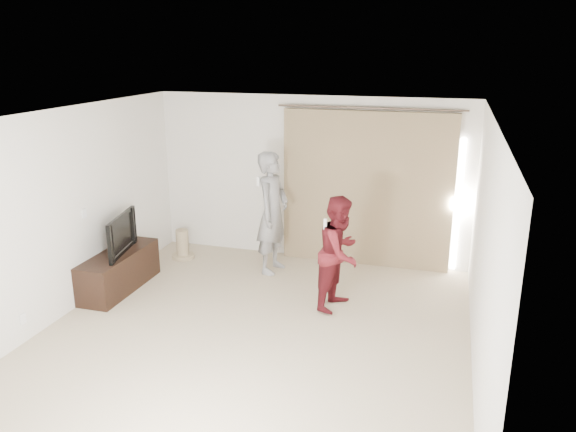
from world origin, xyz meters
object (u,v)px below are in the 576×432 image
object	(u,v)px
person_man	(273,213)
person_woman	(340,253)
tv_console	(119,271)
tv	(115,234)

from	to	relation	value
person_man	person_woman	distance (m)	1.55
tv_console	person_man	size ratio (longest dim) A/B	0.77
tv	person_woman	xyz separation A→B (m)	(3.09, 0.33, -0.07)
tv	tv_console	bearing A→B (deg)	168.47
tv_console	person_man	world-z (taller)	person_man
tv	person_man	bearing A→B (deg)	-67.49
tv	person_man	distance (m)	2.27
tv	person_woman	distance (m)	3.11
tv	person_man	world-z (taller)	person_man
person_man	tv_console	bearing A→B (deg)	-145.96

